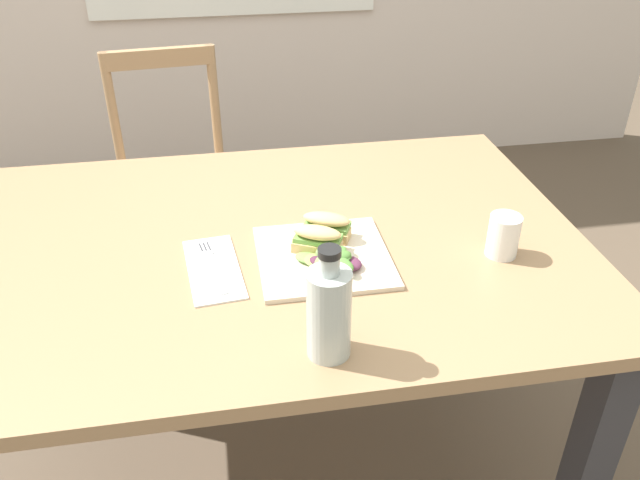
{
  "coord_description": "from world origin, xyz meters",
  "views": [
    {
      "loc": [
        -0.03,
        -1.01,
        1.46
      ],
      "look_at": [
        0.15,
        0.08,
        0.76
      ],
      "focal_mm": 36.44,
      "sensor_mm": 36.0,
      "label": 1
    }
  ],
  "objects_px": {
    "dining_table": "(270,286)",
    "bottle_cold_brew": "(329,317)",
    "fork_on_napkin": "(211,263)",
    "cup_extra_side": "(503,236)",
    "plate_lunch": "(323,257)",
    "sandwich_half_front": "(317,239)",
    "sandwich_half_back": "(327,226)",
    "chair_wooden_far": "(175,184)"
  },
  "relations": [
    {
      "from": "dining_table",
      "to": "chair_wooden_far",
      "type": "xyz_separation_m",
      "value": [
        -0.24,
        0.88,
        -0.17
      ]
    },
    {
      "from": "plate_lunch",
      "to": "fork_on_napkin",
      "type": "xyz_separation_m",
      "value": [
        -0.22,
        0.02,
        0.0
      ]
    },
    {
      "from": "dining_table",
      "to": "bottle_cold_brew",
      "type": "relative_size",
      "value": 6.56
    },
    {
      "from": "chair_wooden_far",
      "to": "bottle_cold_brew",
      "type": "distance_m",
      "value": 1.33
    },
    {
      "from": "plate_lunch",
      "to": "fork_on_napkin",
      "type": "distance_m",
      "value": 0.22
    },
    {
      "from": "bottle_cold_brew",
      "to": "dining_table",
      "type": "bearing_deg",
      "value": 99.76
    },
    {
      "from": "chair_wooden_far",
      "to": "plate_lunch",
      "type": "xyz_separation_m",
      "value": [
        0.34,
        -0.97,
        0.3
      ]
    },
    {
      "from": "sandwich_half_front",
      "to": "cup_extra_side",
      "type": "height_order",
      "value": "cup_extra_side"
    },
    {
      "from": "plate_lunch",
      "to": "cup_extra_side",
      "type": "height_order",
      "value": "cup_extra_side"
    },
    {
      "from": "chair_wooden_far",
      "to": "bottle_cold_brew",
      "type": "bearing_deg",
      "value": -76.37
    },
    {
      "from": "fork_on_napkin",
      "to": "bottle_cold_brew",
      "type": "xyz_separation_m",
      "value": [
        0.18,
        -0.29,
        0.07
      ]
    },
    {
      "from": "sandwich_half_front",
      "to": "fork_on_napkin",
      "type": "relative_size",
      "value": 0.58
    },
    {
      "from": "dining_table",
      "to": "fork_on_napkin",
      "type": "relative_size",
      "value": 7.1
    },
    {
      "from": "sandwich_half_back",
      "to": "plate_lunch",
      "type": "bearing_deg",
      "value": -105.51
    },
    {
      "from": "chair_wooden_far",
      "to": "bottle_cold_brew",
      "type": "xyz_separation_m",
      "value": [
        0.3,
        -1.24,
        0.37
      ]
    },
    {
      "from": "sandwich_half_back",
      "to": "dining_table",
      "type": "bearing_deg",
      "value": 167.78
    },
    {
      "from": "sandwich_half_front",
      "to": "sandwich_half_back",
      "type": "relative_size",
      "value": 1.0
    },
    {
      "from": "sandwich_half_back",
      "to": "sandwich_half_front",
      "type": "bearing_deg",
      "value": -119.75
    },
    {
      "from": "dining_table",
      "to": "sandwich_half_back",
      "type": "xyz_separation_m",
      "value": [
        0.12,
        -0.03,
        0.16
      ]
    },
    {
      "from": "cup_extra_side",
      "to": "chair_wooden_far",
      "type": "bearing_deg",
      "value": 124.42
    },
    {
      "from": "chair_wooden_far",
      "to": "fork_on_napkin",
      "type": "bearing_deg",
      "value": -82.82
    },
    {
      "from": "dining_table",
      "to": "sandwich_half_back",
      "type": "distance_m",
      "value": 0.2
    },
    {
      "from": "dining_table",
      "to": "chair_wooden_far",
      "type": "distance_m",
      "value": 0.93
    },
    {
      "from": "cup_extra_side",
      "to": "fork_on_napkin",
      "type": "bearing_deg",
      "value": 174.07
    },
    {
      "from": "sandwich_half_front",
      "to": "bottle_cold_brew",
      "type": "xyz_separation_m",
      "value": [
        -0.03,
        -0.29,
        0.04
      ]
    },
    {
      "from": "dining_table",
      "to": "sandwich_half_back",
      "type": "height_order",
      "value": "sandwich_half_back"
    },
    {
      "from": "chair_wooden_far",
      "to": "fork_on_napkin",
      "type": "height_order",
      "value": "chair_wooden_far"
    },
    {
      "from": "fork_on_napkin",
      "to": "cup_extra_side",
      "type": "xyz_separation_m",
      "value": [
        0.57,
        -0.06,
        0.04
      ]
    },
    {
      "from": "dining_table",
      "to": "sandwich_half_back",
      "type": "relative_size",
      "value": 12.24
    },
    {
      "from": "dining_table",
      "to": "plate_lunch",
      "type": "distance_m",
      "value": 0.18
    },
    {
      "from": "sandwich_half_back",
      "to": "cup_extra_side",
      "type": "bearing_deg",
      "value": -17.59
    },
    {
      "from": "dining_table",
      "to": "cup_extra_side",
      "type": "relative_size",
      "value": 15.12
    },
    {
      "from": "chair_wooden_far",
      "to": "sandwich_half_front",
      "type": "xyz_separation_m",
      "value": [
        0.33,
        -0.95,
        0.33
      ]
    },
    {
      "from": "dining_table",
      "to": "cup_extra_side",
      "type": "height_order",
      "value": "cup_extra_side"
    },
    {
      "from": "plate_lunch",
      "to": "fork_on_napkin",
      "type": "relative_size",
      "value": 1.4
    },
    {
      "from": "fork_on_napkin",
      "to": "chair_wooden_far",
      "type": "bearing_deg",
      "value": 97.18
    },
    {
      "from": "sandwich_half_back",
      "to": "bottle_cold_brew",
      "type": "height_order",
      "value": "bottle_cold_brew"
    },
    {
      "from": "dining_table",
      "to": "bottle_cold_brew",
      "type": "height_order",
      "value": "bottle_cold_brew"
    },
    {
      "from": "fork_on_napkin",
      "to": "bottle_cold_brew",
      "type": "bearing_deg",
      "value": -57.82
    },
    {
      "from": "sandwich_half_front",
      "to": "sandwich_half_back",
      "type": "bearing_deg",
      "value": 60.25
    },
    {
      "from": "plate_lunch",
      "to": "bottle_cold_brew",
      "type": "xyz_separation_m",
      "value": [
        -0.04,
        -0.27,
        0.07
      ]
    },
    {
      "from": "sandwich_half_back",
      "to": "chair_wooden_far",
      "type": "bearing_deg",
      "value": 111.54
    }
  ]
}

